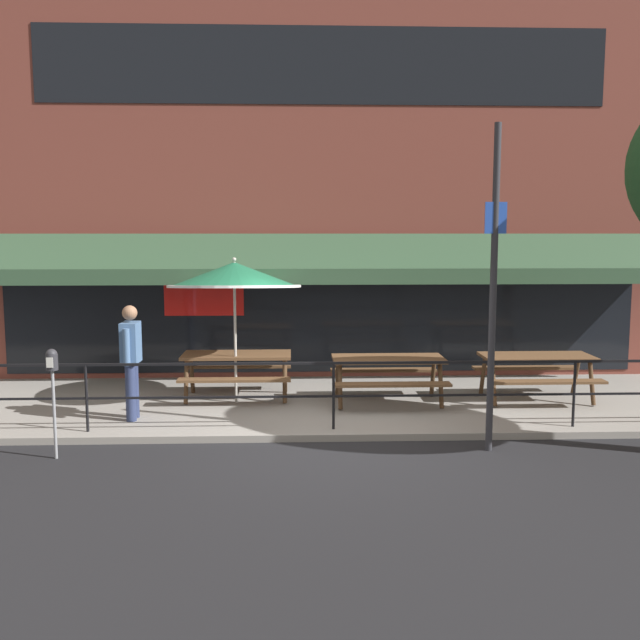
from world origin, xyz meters
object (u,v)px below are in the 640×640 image
(picnic_table_left, at_px, (237,363))
(patio_umbrella_left, at_px, (234,276))
(pedestrian_walking, at_px, (131,356))
(parking_meter_near, at_px, (52,370))
(picnic_table_right, at_px, (537,365))
(street_sign_pole, at_px, (493,286))
(picnic_table_centre, at_px, (388,367))

(picnic_table_left, relative_size, patio_umbrella_left, 0.76)
(pedestrian_walking, distance_m, parking_meter_near, 1.66)
(picnic_table_left, bearing_deg, picnic_table_right, -3.86)
(picnic_table_left, bearing_deg, parking_meter_near, -126.84)
(picnic_table_right, distance_m, parking_meter_near, 7.49)
(pedestrian_walking, bearing_deg, patio_umbrella_left, 34.65)
(patio_umbrella_left, distance_m, street_sign_pole, 4.27)
(picnic_table_left, xyz_separation_m, patio_umbrella_left, (-0.00, -0.26, 1.47))
(picnic_table_centre, relative_size, parking_meter_near, 1.27)
(parking_meter_near, distance_m, street_sign_pole, 5.72)
(picnic_table_left, xyz_separation_m, picnic_table_centre, (2.48, -0.44, 0.00))
(picnic_table_centre, relative_size, patio_umbrella_left, 0.76)
(street_sign_pole, bearing_deg, patio_umbrella_left, 145.68)
(picnic_table_right, bearing_deg, pedestrian_walking, -171.69)
(pedestrian_walking, xyz_separation_m, parking_meter_near, (-0.64, -1.53, 0.09))
(picnic_table_left, relative_size, pedestrian_walking, 1.05)
(patio_umbrella_left, xyz_separation_m, street_sign_pole, (3.53, -2.41, 0.00))
(picnic_table_centre, height_order, patio_umbrella_left, patio_umbrella_left)
(parking_meter_near, bearing_deg, patio_umbrella_left, 50.41)
(picnic_table_centre, relative_size, picnic_table_right, 1.00)
(picnic_table_right, height_order, parking_meter_near, parking_meter_near)
(parking_meter_near, bearing_deg, picnic_table_right, 19.28)
(picnic_table_left, xyz_separation_m, picnic_table_right, (4.95, -0.33, 0.00))
(picnic_table_left, relative_size, picnic_table_right, 1.00)
(picnic_table_centre, bearing_deg, street_sign_pole, -64.75)
(picnic_table_right, distance_m, patio_umbrella_left, 5.17)
(street_sign_pole, bearing_deg, picnic_table_left, 142.87)
(picnic_table_right, distance_m, street_sign_pole, 3.11)
(picnic_table_right, relative_size, pedestrian_walking, 1.05)
(picnic_table_right, xyz_separation_m, patio_umbrella_left, (-4.95, 0.07, 1.47))
(picnic_table_left, distance_m, patio_umbrella_left, 1.50)
(picnic_table_left, height_order, pedestrian_walking, pedestrian_walking)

